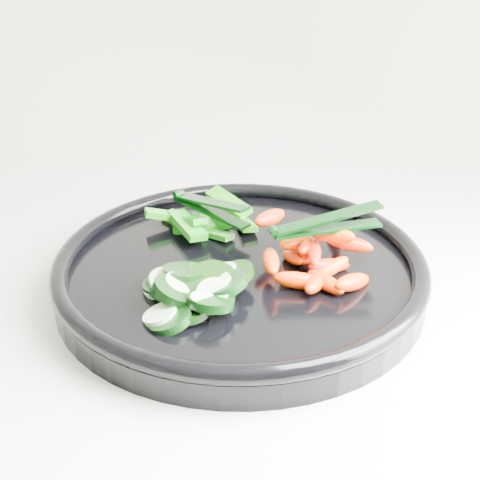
{
  "coord_description": "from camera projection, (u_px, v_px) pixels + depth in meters",
  "views": [
    {
      "loc": [
        0.57,
        1.07,
        1.29
      ],
      "look_at": [
        0.55,
        1.66,
        0.99
      ],
      "focal_mm": 50.0,
      "sensor_mm": 36.0,
      "label": 1
    }
  ],
  "objects": [
    {
      "name": "cucumber_pile",
      "position": [
        187.0,
        289.0,
        0.62
      ],
      "size": [
        0.12,
        0.12,
        0.04
      ],
      "color": "black",
      "rests_on": "veggie_tray"
    },
    {
      "name": "tong_pepper",
      "position": [
        208.0,
        206.0,
        0.74
      ],
      "size": [
        0.09,
        0.09,
        0.02
      ],
      "color": "black",
      "rests_on": "pepper_pile"
    },
    {
      "name": "veggie_tray",
      "position": [
        240.0,
        270.0,
        0.67
      ],
      "size": [
        0.4,
        0.4,
        0.04
      ],
      "color": "black",
      "rests_on": "counter"
    },
    {
      "name": "tong_carrot",
      "position": [
        324.0,
        224.0,
        0.65
      ],
      "size": [
        0.11,
        0.05,
        0.02
      ],
      "color": "black",
      "rests_on": "carrot_pile"
    },
    {
      "name": "pepper_pile",
      "position": [
        202.0,
        220.0,
        0.75
      ],
      "size": [
        0.13,
        0.12,
        0.04
      ],
      "color": "#1B710A",
      "rests_on": "veggie_tray"
    },
    {
      "name": "carrot_pile",
      "position": [
        316.0,
        252.0,
        0.66
      ],
      "size": [
        0.13,
        0.15,
        0.06
      ],
      "color": "#FD5100",
      "rests_on": "veggie_tray"
    }
  ]
}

